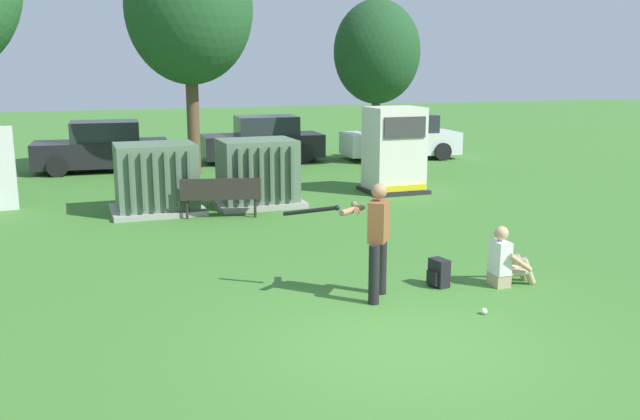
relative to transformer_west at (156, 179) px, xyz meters
The scene contains 14 objects.
ground_plane 9.24m from the transformer_west, 78.11° to the right, with size 96.00×96.00×0.00m, color #3D752D.
transformer_west is the anchor object (origin of this frame).
transformer_mid_west 2.45m from the transformer_west, ahead, with size 2.10×1.70×1.62m.
generator_enclosure 6.41m from the transformer_west, ahead, with size 1.60×1.40×2.30m.
park_bench 1.71m from the transformer_west, 39.97° to the right, with size 1.84×0.83×0.92m.
batter 7.64m from the transformer_west, 72.90° to the right, with size 1.41×1.20×1.74m.
sports_ball 9.15m from the transformer_west, 68.02° to the right, with size 0.09×0.09×0.09m, color white.
seated_spectator 8.68m from the transformer_west, 59.12° to the right, with size 0.73×0.56×0.96m.
backpack 7.95m from the transformer_west, 64.35° to the right, with size 0.30×0.35×0.44m.
tree_center_left 7.16m from the transformer_west, 71.22° to the left, with size 3.86×3.86×7.37m.
tree_center_right 10.11m from the transformer_west, 33.47° to the left, with size 2.90×2.90×5.54m.
parked_car_left_of_center 7.16m from the transformer_west, 96.75° to the left, with size 4.31×2.14×1.62m.
parked_car_right_of_center 8.79m from the transformer_west, 57.97° to the left, with size 4.31×2.14×1.62m.
parked_car_rightmost 11.63m from the transformer_west, 33.99° to the left, with size 4.33×2.20×1.62m.
Camera 1 is at (-3.76, -7.20, 3.42)m, focal length 38.68 mm.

